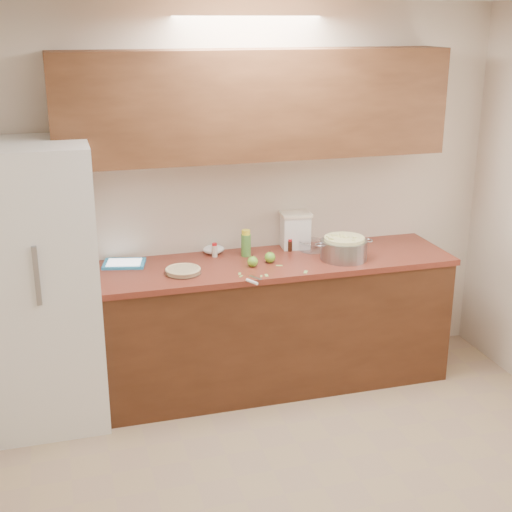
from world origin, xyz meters
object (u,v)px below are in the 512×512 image
object	(u,v)px
tablet	(124,264)
pie	(183,271)
colander	(344,249)
flour_canister	(295,229)

from	to	relation	value
tablet	pie	bearing A→B (deg)	-25.79
colander	tablet	size ratio (longest dim) A/B	1.34
colander	tablet	world-z (taller)	colander
pie	flour_canister	size ratio (longest dim) A/B	0.92
pie	flour_canister	world-z (taller)	flour_canister
tablet	flour_canister	bearing A→B (deg)	16.26
pie	flour_canister	bearing A→B (deg)	21.82
pie	colander	xyz separation A→B (m)	(1.11, -0.01, 0.06)
flour_canister	tablet	world-z (taller)	flour_canister
pie	tablet	size ratio (longest dim) A/B	0.76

